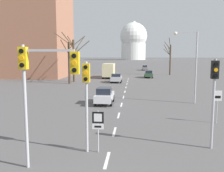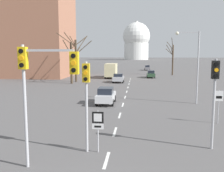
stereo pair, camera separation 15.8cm
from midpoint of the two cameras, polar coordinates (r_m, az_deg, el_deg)
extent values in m
cube|color=silver|center=(12.68, -1.53, -16.54)|extent=(0.16, 2.00, 0.01)
cube|color=silver|center=(16.87, 0.28, -10.39)|extent=(0.16, 2.00, 0.01)
cube|color=silver|center=(21.19, 1.32, -6.71)|extent=(0.16, 2.00, 0.01)
cube|color=silver|center=(25.57, 2.00, -4.28)|extent=(0.16, 2.00, 0.01)
cube|color=silver|center=(29.99, 2.48, -2.57)|extent=(0.16, 2.00, 0.01)
cube|color=silver|center=(34.43, 2.83, -1.30)|extent=(0.16, 2.00, 0.01)
cube|color=silver|center=(38.88, 3.11, -0.31)|extent=(0.16, 2.00, 0.01)
cube|color=silver|center=(43.35, 3.32, 0.47)|extent=(0.16, 2.00, 0.01)
cube|color=silver|center=(47.81, 3.50, 1.10)|extent=(0.16, 2.00, 0.01)
cube|color=silver|center=(52.29, 3.64, 1.63)|extent=(0.16, 2.00, 0.01)
cylinder|color=#B2B2B7|center=(13.04, -6.17, -4.91)|extent=(0.14, 0.14, 4.76)
cube|color=gold|center=(12.78, -6.28, 3.00)|extent=(0.36, 0.28, 0.96)
cylinder|color=black|center=(12.60, -6.45, 4.29)|extent=(0.20, 0.06, 0.20)
cylinder|color=orange|center=(12.62, -6.43, 2.94)|extent=(0.20, 0.06, 0.20)
cylinder|color=black|center=(12.64, -6.41, 1.59)|extent=(0.20, 0.06, 0.20)
cylinder|color=#B2B2B7|center=(11.74, -19.54, -4.71)|extent=(0.14, 0.14, 5.54)
cube|color=yellow|center=(11.51, -20.00, 6.01)|extent=(0.36, 0.28, 0.96)
cylinder|color=black|center=(11.35, -20.43, 7.49)|extent=(0.20, 0.06, 0.20)
cylinder|color=orange|center=(11.35, -20.37, 5.98)|extent=(0.20, 0.06, 0.20)
cylinder|color=black|center=(11.36, -20.30, 4.49)|extent=(0.20, 0.06, 0.20)
cube|color=#B2B2B7|center=(11.07, -14.69, 7.89)|extent=(2.27, 0.10, 0.10)
cube|color=yellow|center=(10.75, -8.87, 5.24)|extent=(0.36, 0.28, 0.96)
cylinder|color=black|center=(10.58, -9.12, 6.81)|extent=(0.20, 0.06, 0.20)
cylinder|color=orange|center=(10.58, -9.09, 5.20)|extent=(0.20, 0.06, 0.20)
cylinder|color=black|center=(10.60, -9.06, 3.59)|extent=(0.20, 0.06, 0.20)
cylinder|color=#B2B2B7|center=(14.44, 21.82, -3.93)|extent=(0.14, 0.14, 4.89)
cube|color=black|center=(14.21, 22.17, 3.47)|extent=(0.36, 0.28, 0.96)
cylinder|color=black|center=(14.04, 22.43, 4.64)|extent=(0.20, 0.06, 0.20)
cylinder|color=orange|center=(14.05, 22.38, 3.43)|extent=(0.20, 0.06, 0.20)
cylinder|color=black|center=(14.07, 22.32, 2.22)|extent=(0.20, 0.06, 0.20)
cylinder|color=#B2B2B7|center=(13.23, -3.54, -10.38)|extent=(0.07, 0.07, 2.22)
cube|color=black|center=(13.00, -3.58, -7.21)|extent=(0.60, 0.03, 0.60)
cube|color=white|center=(12.99, -3.60, -7.23)|extent=(0.42, 0.01, 0.42)
cube|color=white|center=(13.13, -3.57, -9.23)|extent=(0.60, 0.03, 0.28)
cube|color=black|center=(13.11, -3.58, -9.26)|extent=(0.36, 0.01, 0.10)
cylinder|color=#B2B2B7|center=(20.17, 22.68, -4.36)|extent=(0.07, 0.07, 2.51)
cube|color=white|center=(20.01, 22.81, -2.06)|extent=(0.60, 0.03, 0.76)
cube|color=black|center=(20.01, 22.82, -2.34)|extent=(0.42, 0.01, 0.19)
cylinder|color=#B2B2B7|center=(27.22, 18.49, 3.92)|extent=(0.16, 0.16, 7.43)
cube|color=#B2B2B7|center=(27.04, 16.49, 11.65)|extent=(2.19, 0.10, 0.10)
sphere|color=#F2EAC6|center=(26.85, 14.15, 11.59)|extent=(0.36, 0.36, 0.36)
cube|color=#B7B7BC|center=(45.69, 0.90, 1.74)|extent=(1.87, 3.87, 0.75)
cube|color=#1E232D|center=(45.45, 0.88, 2.51)|extent=(1.59, 1.86, 0.53)
cylinder|color=black|center=(47.00, -0.07, 1.43)|extent=(0.18, 0.70, 0.70)
cylinder|color=black|center=(46.87, 2.09, 1.41)|extent=(0.18, 0.70, 0.70)
cylinder|color=black|center=(44.62, -0.35, 1.12)|extent=(0.18, 0.70, 0.70)
cylinder|color=black|center=(44.48, 1.92, 1.10)|extent=(0.18, 0.70, 0.70)
cube|color=#2D4C33|center=(55.64, 8.27, 2.59)|extent=(1.67, 4.14, 0.69)
cube|color=#1E232D|center=(55.38, 8.29, 3.25)|extent=(1.42, 1.99, 0.62)
cylinder|color=black|center=(56.91, 7.40, 2.36)|extent=(0.18, 0.65, 0.65)
cylinder|color=black|center=(56.99, 8.98, 2.34)|extent=(0.18, 0.65, 0.65)
cylinder|color=black|center=(54.35, 7.50, 2.13)|extent=(0.18, 0.65, 0.65)
cylinder|color=black|center=(54.44, 9.16, 2.11)|extent=(0.18, 0.65, 0.65)
cube|color=silver|center=(25.99, -1.88, -2.50)|extent=(1.71, 3.96, 0.72)
cube|color=#1E232D|center=(25.69, -1.94, -1.08)|extent=(1.45, 1.90, 0.64)
cylinder|color=black|center=(27.35, -3.24, -2.78)|extent=(0.18, 0.71, 0.71)
cylinder|color=black|center=(27.17, 0.13, -2.84)|extent=(0.18, 0.71, 0.71)
cylinder|color=black|center=(24.97, -4.06, -3.76)|extent=(0.18, 0.71, 0.71)
cylinder|color=black|center=(24.77, -0.37, -3.83)|extent=(0.18, 0.71, 0.71)
cube|color=slate|center=(81.70, 7.42, 4.09)|extent=(1.62, 4.06, 0.72)
cube|color=#1E232D|center=(81.46, 7.44, 4.55)|extent=(1.38, 1.95, 0.63)
cylinder|color=black|center=(82.95, 6.86, 3.89)|extent=(0.18, 0.66, 0.66)
cylinder|color=black|center=(83.00, 7.91, 3.88)|extent=(0.18, 0.66, 0.66)
cylinder|color=black|center=(80.44, 6.91, 3.79)|extent=(0.18, 0.66, 0.66)
cylinder|color=black|center=(80.50, 7.99, 3.77)|extent=(0.18, 0.66, 0.66)
cube|color=#333842|center=(57.34, -0.43, 3.63)|extent=(2.20, 2.00, 2.10)
cube|color=beige|center=(53.75, -0.81, 3.70)|extent=(2.30, 5.20, 2.70)
cylinder|color=black|center=(57.54, -1.52, 2.59)|extent=(0.24, 0.88, 0.88)
cylinder|color=black|center=(57.32, 0.66, 2.57)|extent=(0.24, 0.88, 0.88)
cylinder|color=black|center=(52.56, -2.16, 2.14)|extent=(0.24, 0.88, 0.88)
cylinder|color=black|center=(52.33, 0.23, 2.13)|extent=(0.24, 0.88, 0.88)
cylinder|color=#473828|center=(47.20, -8.84, 5.69)|extent=(0.39, 0.39, 7.80)
cylinder|color=#473828|center=(46.72, -11.06, 10.34)|extent=(2.86, 2.32, 2.42)
cylinder|color=#473828|center=(47.03, -7.09, 8.71)|extent=(3.04, 0.51, 2.63)
cylinder|color=#473828|center=(47.89, -7.55, 9.53)|extent=(1.87, 2.02, 3.17)
cylinder|color=#473828|center=(48.26, -9.66, 10.24)|extent=(1.54, 1.90, 1.85)
cylinder|color=#473828|center=(45.83, -10.30, 10.49)|extent=(1.10, 3.49, 2.33)
cylinder|color=#473828|center=(63.56, 13.10, 5.80)|extent=(0.36, 0.36, 7.43)
cylinder|color=#473828|center=(63.40, 12.49, 9.00)|extent=(1.66, 0.29, 1.98)
cylinder|color=#473828|center=(62.44, 13.00, 9.62)|extent=(0.76, 2.36, 2.37)
cylinder|color=#473828|center=(62.31, 12.36, 8.10)|extent=(1.85, 2.50, 2.40)
cylinder|color=#473828|center=(62.81, 12.89, 7.85)|extent=(0.85, 1.52, 2.32)
cylinder|color=#473828|center=(64.17, 12.31, 7.64)|extent=(1.57, 1.74, 1.61)
cylinder|color=#473828|center=(44.20, -9.85, 5.16)|extent=(0.41, 0.41, 7.17)
cylinder|color=#473828|center=(42.98, -9.89, 7.90)|extent=(0.71, 2.42, 3.08)
cylinder|color=#473828|center=(43.79, -10.83, 8.72)|extent=(1.21, 1.29, 2.52)
cylinder|color=#473828|center=(44.55, -8.08, 9.87)|extent=(2.59, 1.65, 2.30)
cylinder|color=#473828|center=(45.02, -8.84, 7.31)|extent=(1.13, 2.22, 2.43)
cylinder|color=silver|center=(240.02, 4.88, 7.83)|extent=(22.91, 22.91, 15.28)
sphere|color=silver|center=(240.62, 4.92, 11.32)|extent=(25.46, 25.46, 25.46)
cylinder|color=silver|center=(241.70, 4.95, 14.03)|extent=(3.06, 3.06, 4.46)
cube|color=#9E664C|center=(61.53, -18.86, 12.75)|extent=(18.00, 14.00, 22.83)
camera|label=1|loc=(0.08, -90.34, -0.04)|focal=40.00mm
camera|label=2|loc=(0.08, 89.66, 0.04)|focal=40.00mm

